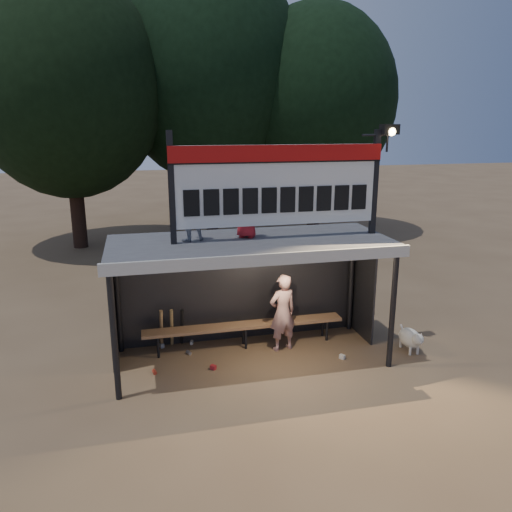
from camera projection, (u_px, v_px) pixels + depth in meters
The scene contains 13 objects.
ground at pixel (251, 358), 9.48m from camera, with size 80.00×80.00×0.00m, color brown.
player at pixel (283, 313), 9.67m from camera, with size 0.56×0.37×1.54m, color silver.
child_a at pixel (189, 212), 8.67m from camera, with size 0.50×0.39×1.04m, color gray.
child_b at pixel (247, 211), 8.93m from camera, with size 0.47×0.31×0.96m, color #B11B22.
dugout_shelter at pixel (247, 262), 9.23m from camera, with size 5.10×2.08×2.32m.
scoreboard_assembly at pixel (281, 182), 8.74m from camera, with size 4.10×0.27×1.99m.
bench at pixel (244, 326), 9.89m from camera, with size 4.00×0.35×0.48m.
tree_left at pixel (66, 86), 16.55m from camera, with size 6.46×6.46×9.27m.
tree_mid at pixel (209, 73), 18.91m from camera, with size 7.22×7.22×10.36m.
tree_right at pixel (317, 100), 19.12m from camera, with size 6.08×6.08×8.72m.
dog at pixel (411, 338), 9.70m from camera, with size 0.36×0.81×0.49m.
bats at pixel (172, 327), 9.83m from camera, with size 0.48×0.33×0.84m.
litter at pixel (210, 356), 9.51m from camera, with size 3.60×1.44×0.08m.
Camera 1 is at (-1.91, -8.44, 4.34)m, focal length 35.00 mm.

